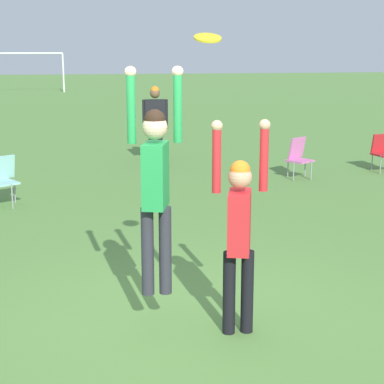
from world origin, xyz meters
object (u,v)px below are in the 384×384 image
(camping_chair_1, at_px, (298,155))
(person_spectator_near, at_px, (155,116))
(camping_chair_0, at_px, (384,150))
(person_jumping, at_px, (155,177))
(camping_chair_2, at_px, (0,177))
(frisbee, at_px, (208,38))
(person_defending, at_px, (239,224))

(camping_chair_1, relative_size, person_spectator_near, 0.47)
(camping_chair_0, relative_size, camping_chair_1, 0.97)
(person_jumping, xyz_separation_m, camping_chair_0, (5.83, 7.23, -1.04))
(person_jumping, distance_m, camping_chair_2, 5.88)
(frisbee, height_order, camping_chair_2, frisbee)
(camping_chair_1, xyz_separation_m, person_spectator_near, (-2.73, 2.29, 0.62))
(person_defending, bearing_deg, camping_chair_1, 173.51)
(camping_chair_2, xyz_separation_m, person_spectator_near, (3.10, 3.71, 0.60))
(frisbee, xyz_separation_m, person_spectator_near, (0.53, 9.14, -1.66))
(person_jumping, relative_size, person_spectator_near, 1.20)
(camping_chair_1, bearing_deg, person_defending, 33.75)
(frisbee, bearing_deg, person_jumping, 176.74)
(camping_chair_1, relative_size, camping_chair_2, 1.00)
(camping_chair_1, xyz_separation_m, camping_chair_2, (-5.83, -1.43, 0.02))
(person_spectator_near, bearing_deg, camping_chair_1, -36.01)
(camping_chair_0, distance_m, camping_chair_1, 2.13)
(camping_chair_1, height_order, camping_chair_2, camping_chair_2)
(camping_chair_1, height_order, person_spectator_near, person_spectator_near)
(person_jumping, bearing_deg, camping_chair_2, 37.65)
(person_defending, relative_size, person_spectator_near, 1.14)
(person_defending, height_order, camping_chair_0, person_defending)
(camping_chair_0, relative_size, camping_chair_2, 0.97)
(frisbee, bearing_deg, camping_chair_0, 53.59)
(camping_chair_0, xyz_separation_m, camping_chair_1, (-2.09, -0.40, 0.01))
(person_jumping, height_order, camping_chair_1, person_jumping)
(person_defending, xyz_separation_m, person_spectator_near, (0.26, 9.34, 0.02))
(frisbee, relative_size, camping_chair_1, 0.30)
(person_spectator_near, bearing_deg, person_defending, -87.67)
(frisbee, xyz_separation_m, camping_chair_0, (5.35, 7.26, -2.28))
(camping_chair_0, distance_m, person_spectator_near, 5.21)
(camping_chair_0, distance_m, camping_chair_2, 8.13)
(frisbee, distance_m, camping_chair_0, 9.30)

